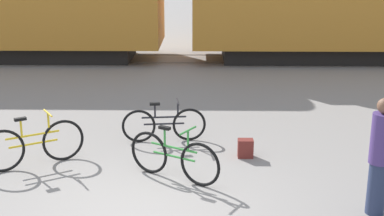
{
  "coord_description": "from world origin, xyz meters",
  "views": [
    {
      "loc": [
        0.84,
        -6.99,
        3.63
      ],
      "look_at": [
        0.69,
        1.62,
        1.1
      ],
      "focal_mm": 50.0,
      "sensor_mm": 36.0,
      "label": 1
    }
  ],
  "objects_px": {
    "bicycle_yellow": "(34,144)",
    "backpack": "(245,148)",
    "bicycle_green": "(174,157)",
    "bicycle_black": "(164,124)",
    "person_in_purple": "(380,156)"
  },
  "relations": [
    {
      "from": "bicycle_yellow",
      "to": "bicycle_green",
      "type": "bearing_deg",
      "value": -11.9
    },
    {
      "from": "bicycle_green",
      "to": "person_in_purple",
      "type": "relative_size",
      "value": 0.88
    },
    {
      "from": "person_in_purple",
      "to": "bicycle_green",
      "type": "bearing_deg",
      "value": 151.52
    },
    {
      "from": "backpack",
      "to": "bicycle_green",
      "type": "bearing_deg",
      "value": -141.34
    },
    {
      "from": "bicycle_black",
      "to": "person_in_purple",
      "type": "xyz_separation_m",
      "value": [
        3.23,
        -2.98,
        0.52
      ]
    },
    {
      "from": "bicycle_green",
      "to": "backpack",
      "type": "distance_m",
      "value": 1.63
    },
    {
      "from": "bicycle_green",
      "to": "person_in_purple",
      "type": "height_order",
      "value": "person_in_purple"
    },
    {
      "from": "bicycle_black",
      "to": "backpack",
      "type": "bearing_deg",
      "value": -28.02
    },
    {
      "from": "bicycle_yellow",
      "to": "backpack",
      "type": "bearing_deg",
      "value": 7.42
    },
    {
      "from": "bicycle_yellow",
      "to": "backpack",
      "type": "xyz_separation_m",
      "value": [
        3.73,
        0.49,
        -0.23
      ]
    },
    {
      "from": "bicycle_green",
      "to": "bicycle_black",
      "type": "xyz_separation_m",
      "value": [
        -0.29,
        1.83,
        -0.03
      ]
    },
    {
      "from": "bicycle_green",
      "to": "bicycle_yellow",
      "type": "bearing_deg",
      "value": 168.1
    },
    {
      "from": "bicycle_black",
      "to": "backpack",
      "type": "distance_m",
      "value": 1.76
    },
    {
      "from": "bicycle_green",
      "to": "backpack",
      "type": "xyz_separation_m",
      "value": [
        1.26,
        1.01,
        -0.22
      ]
    },
    {
      "from": "bicycle_black",
      "to": "bicycle_yellow",
      "type": "relative_size",
      "value": 1.06
    }
  ]
}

